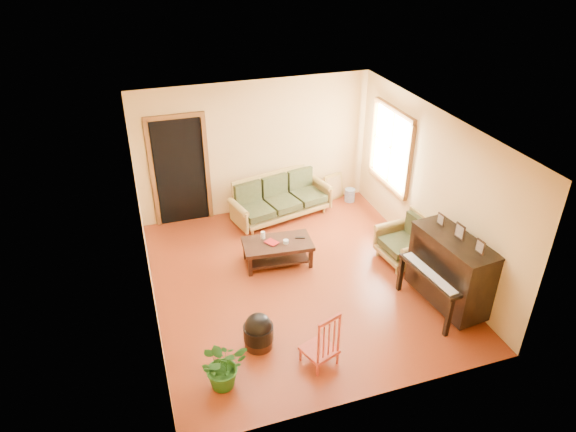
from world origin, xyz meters
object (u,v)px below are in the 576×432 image
object	(u,v)px
footstool	(259,335)
ceramic_crock	(350,195)
red_chair	(320,337)
coffee_table	(278,253)
potted_plant	(223,365)
sofa	(282,198)
armchair	(404,240)
piano	(450,272)

from	to	relation	value
footstool	ceramic_crock	size ratio (longest dim) A/B	1.53
red_chair	ceramic_crock	xyz separation A→B (m)	(2.21, 3.97, -0.29)
ceramic_crock	coffee_table	bearing A→B (deg)	-141.32
potted_plant	sofa	bearing A→B (deg)	62.76
armchair	ceramic_crock	world-z (taller)	armchair
coffee_table	ceramic_crock	distance (m)	2.65
red_chair	potted_plant	xyz separation A→B (m)	(-1.26, 0.02, -0.10)
footstool	sofa	bearing A→B (deg)	67.37
red_chair	armchair	bearing A→B (deg)	18.60
sofa	footstool	distance (m)	3.52
red_chair	ceramic_crock	bearing A→B (deg)	40.97
coffee_table	red_chair	xyz separation A→B (m)	(-0.15, -2.32, 0.22)
footstool	red_chair	distance (m)	0.89
piano	footstool	xyz separation A→B (m)	(-2.91, 0.01, -0.39)
potted_plant	footstool	bearing A→B (deg)	41.53
ceramic_crock	potted_plant	distance (m)	5.27
coffee_table	ceramic_crock	world-z (taller)	coffee_table
coffee_table	red_chair	size ratio (longest dim) A/B	1.34
coffee_table	footstool	world-z (taller)	coffee_table
coffee_table	piano	world-z (taller)	piano
sofa	coffee_table	bearing A→B (deg)	-123.79
footstool	ceramic_crock	xyz separation A→B (m)	(2.89, 3.44, -0.06)
sofa	coffee_table	world-z (taller)	sofa
armchair	footstool	world-z (taller)	armchair
ceramic_crock	potted_plant	size ratio (longest dim) A/B	0.41
armchair	red_chair	distance (m)	2.77
sofa	footstool	bearing A→B (deg)	-126.33
sofa	footstool	xyz separation A→B (m)	(-1.35, -3.25, -0.22)
red_chair	potted_plant	size ratio (longest dim) A/B	1.30
sofa	red_chair	xyz separation A→B (m)	(-0.68, -3.78, 0.01)
footstool	potted_plant	world-z (taller)	potted_plant
red_chair	ceramic_crock	world-z (taller)	red_chair
sofa	potted_plant	xyz separation A→B (m)	(-1.94, -3.76, -0.09)
armchair	ceramic_crock	size ratio (longest dim) A/B	3.11
armchair	piano	bearing A→B (deg)	-93.07
coffee_table	footstool	bearing A→B (deg)	-114.65
armchair	ceramic_crock	bearing A→B (deg)	82.87
coffee_table	red_chair	bearing A→B (deg)	-93.64
potted_plant	piano	bearing A→B (deg)	8.22
coffee_table	sofa	bearing A→B (deg)	69.91
sofa	ceramic_crock	xyz separation A→B (m)	(1.53, 0.19, -0.28)
ceramic_crock	potted_plant	bearing A→B (deg)	-131.26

